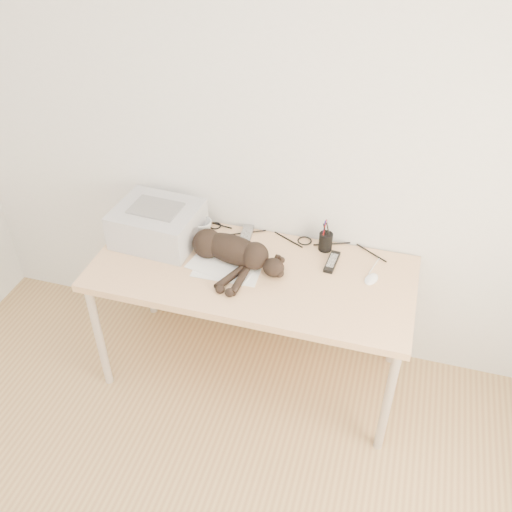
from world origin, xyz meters
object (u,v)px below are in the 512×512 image
(desk, at_px, (256,280))
(pen_cup, at_px, (326,241))
(printer, at_px, (158,224))
(cat, at_px, (229,250))
(mouse, at_px, (372,277))
(mug, at_px, (202,229))

(desk, height_order, pen_cup, pen_cup)
(desk, xyz_separation_m, printer, (-0.55, 0.03, 0.23))
(printer, relative_size, cat, 0.66)
(pen_cup, xyz_separation_m, mouse, (0.26, -0.18, -0.04))
(printer, height_order, mug, printer)
(desk, relative_size, cat, 2.39)
(desk, distance_m, cat, 0.24)
(mouse, bearing_deg, desk, -159.93)
(printer, height_order, pen_cup, printer)
(desk, bearing_deg, cat, -161.43)
(printer, height_order, mouse, printer)
(desk, height_order, printer, printer)
(desk, relative_size, mouse, 16.53)
(desk, distance_m, mouse, 0.60)
(printer, bearing_deg, desk, -3.54)
(mug, bearing_deg, cat, -38.53)
(pen_cup, relative_size, mouse, 1.88)
(printer, distance_m, pen_cup, 0.88)
(mug, bearing_deg, pen_cup, 6.25)
(cat, bearing_deg, printer, -179.13)
(printer, relative_size, mouse, 4.57)
(cat, xyz_separation_m, mug, (-0.20, 0.16, -0.02))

